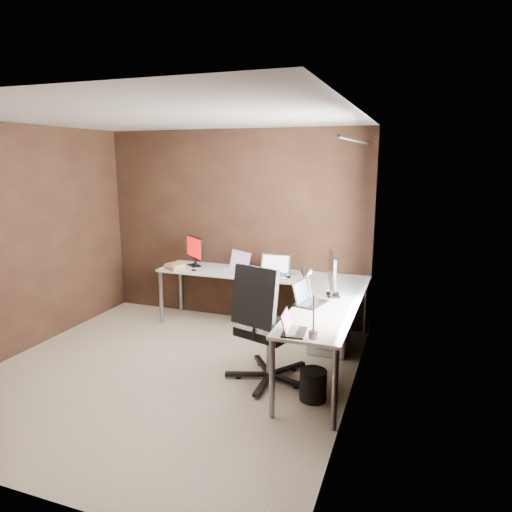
% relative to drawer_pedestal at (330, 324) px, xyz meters
% --- Properties ---
extents(room, '(3.60, 3.60, 2.50)m').
position_rel_drawer_pedestal_xyz_m(room, '(-1.09, -1.08, 0.98)').
color(room, tan).
rests_on(room, ground).
extents(desk, '(2.65, 2.25, 0.73)m').
position_rel_drawer_pedestal_xyz_m(desk, '(-0.59, -0.11, 0.38)').
color(desk, white).
rests_on(desk, ground).
extents(drawer_pedestal, '(0.42, 0.50, 0.60)m').
position_rel_drawer_pedestal_xyz_m(drawer_pedestal, '(0.00, 0.00, 0.00)').
color(drawer_pedestal, white).
rests_on(drawer_pedestal, ground).
extents(monitor_left, '(0.37, 0.30, 0.39)m').
position_rel_drawer_pedestal_xyz_m(monitor_left, '(-1.90, 0.41, 0.65)').
color(monitor_left, black).
rests_on(monitor_left, desk).
extents(monitor_right, '(0.19, 0.53, 0.44)m').
position_rel_drawer_pedestal_xyz_m(monitor_right, '(0.06, -0.32, 0.68)').
color(monitor_right, black).
rests_on(monitor_right, desk).
extents(laptop_white, '(0.45, 0.41, 0.25)m').
position_rel_drawer_pedestal_xyz_m(laptop_white, '(-1.28, 0.33, 0.48)').
color(laptop_white, white).
rests_on(laptop_white, desk).
extents(laptop_silver, '(0.38, 0.28, 0.25)m').
position_rel_drawer_pedestal_xyz_m(laptop_silver, '(-0.76, 0.28, 0.48)').
color(laptop_silver, silver).
rests_on(laptop_silver, desk).
extents(laptop_black_big, '(0.32, 0.39, 0.23)m').
position_rel_drawer_pedestal_xyz_m(laptop_black_big, '(-0.12, -0.65, 0.48)').
color(laptop_black_big, black).
rests_on(laptop_black_big, desk).
extents(laptop_black_small, '(0.21, 0.28, 0.18)m').
position_rel_drawer_pedestal_xyz_m(laptop_black_small, '(-0.06, -1.45, 0.47)').
color(laptop_black_small, black).
rests_on(laptop_black_small, desk).
extents(book_stack, '(0.29, 0.28, 0.07)m').
position_rel_drawer_pedestal_xyz_m(book_stack, '(-2.06, 0.16, 0.47)').
color(book_stack, '#A18157').
rests_on(book_stack, desk).
extents(mouse_left, '(0.08, 0.06, 0.03)m').
position_rel_drawer_pedestal_xyz_m(mouse_left, '(-1.78, 0.15, 0.44)').
color(mouse_left, black).
rests_on(mouse_left, desk).
extents(mouse_corner, '(0.08, 0.06, 0.03)m').
position_rel_drawer_pedestal_xyz_m(mouse_corner, '(-0.57, 0.22, 0.45)').
color(mouse_corner, black).
rests_on(mouse_corner, desk).
extents(desk_lamp, '(0.18, 0.21, 0.55)m').
position_rel_drawer_pedestal_xyz_m(desk_lamp, '(0.07, -1.44, 0.78)').
color(desk_lamp, slate).
rests_on(desk_lamp, desk).
extents(office_chair, '(0.66, 0.69, 1.18)m').
position_rel_drawer_pedestal_xyz_m(office_chair, '(-0.43, -0.95, 0.05)').
color(office_chair, black).
rests_on(office_chair, ground).
extents(wastebasket, '(0.31, 0.31, 0.28)m').
position_rel_drawer_pedestal_xyz_m(wastebasket, '(0.07, -1.16, -0.16)').
color(wastebasket, black).
rests_on(wastebasket, ground).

